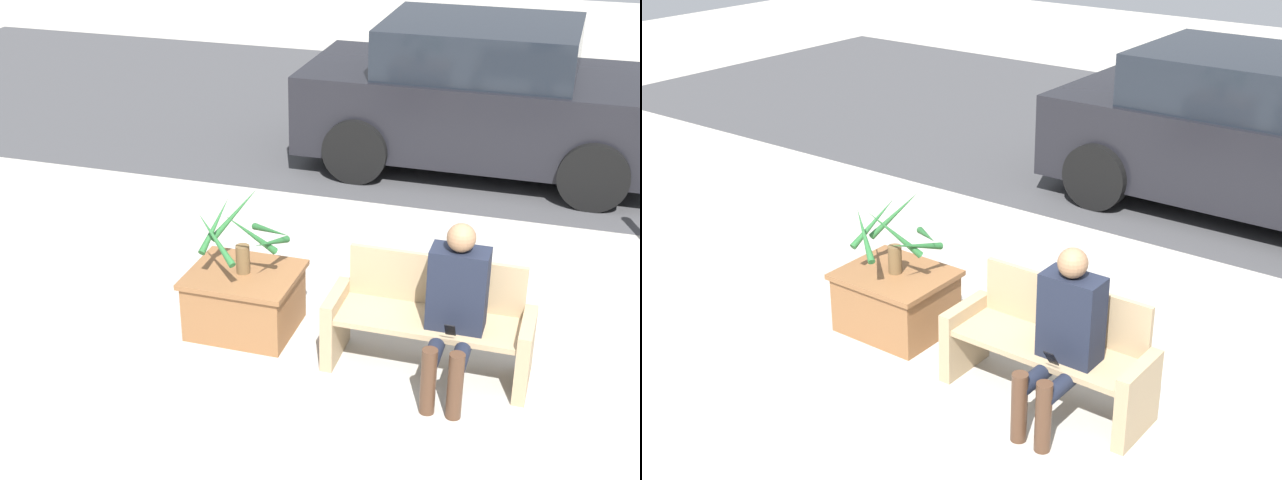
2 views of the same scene
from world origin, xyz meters
The scene contains 6 objects.
ground_plane centered at (0.00, 0.00, 0.00)m, with size 30.00×30.00×0.00m, color #ADA89E.
bench centered at (-0.24, 0.27, 0.37)m, with size 1.44×0.49×0.81m.
person_seated centered at (-0.05, 0.09, 0.64)m, with size 0.39×0.61×1.20m.
planter_box centered at (-1.68, 0.37, 0.26)m, with size 0.82×0.70×0.48m.
potted_plant centered at (-1.67, 0.37, 0.78)m, with size 0.71×0.72×0.60m.
parked_car centered at (-0.49, 4.44, 0.79)m, with size 3.93×1.98×1.61m.
Camera 2 is at (2.35, -4.21, 3.42)m, focal length 50.00 mm.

